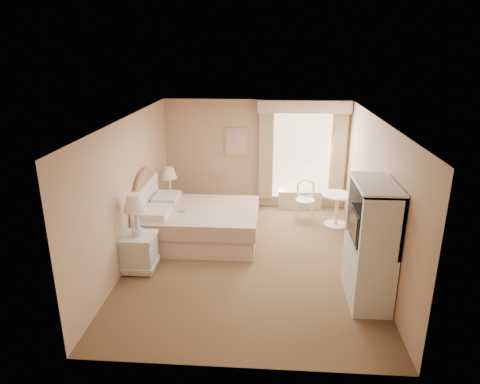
# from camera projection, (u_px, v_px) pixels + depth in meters

# --- Properties ---
(room) EXTENTS (4.21, 5.51, 2.51)m
(room) POSITION_uv_depth(u_px,v_px,m) (250.00, 193.00, 7.27)
(room) COLOR brown
(room) RESTS_ON ground
(window) EXTENTS (2.05, 0.22, 2.51)m
(window) POSITION_uv_depth(u_px,v_px,m) (302.00, 152.00, 9.67)
(window) COLOR white
(window) RESTS_ON room
(framed_art) EXTENTS (0.52, 0.04, 0.62)m
(framed_art) POSITION_uv_depth(u_px,v_px,m) (236.00, 142.00, 9.76)
(framed_art) COLOR tan
(framed_art) RESTS_ON room
(bed) EXTENTS (2.22, 1.75, 1.54)m
(bed) POSITION_uv_depth(u_px,v_px,m) (194.00, 223.00, 8.29)
(bed) COLOR tan
(bed) RESTS_ON room
(nightstand_near) EXTENTS (0.56, 0.56, 1.35)m
(nightstand_near) POSITION_uv_depth(u_px,v_px,m) (138.00, 243.00, 7.14)
(nightstand_near) COLOR white
(nightstand_near) RESTS_ON room
(nightstand_far) EXTENTS (0.47, 0.47, 1.13)m
(nightstand_far) POSITION_uv_depth(u_px,v_px,m) (170.00, 199.00, 9.40)
(nightstand_far) COLOR white
(nightstand_far) RESTS_ON room
(round_table) EXTENTS (0.66, 0.66, 0.70)m
(round_table) POSITION_uv_depth(u_px,v_px,m) (337.00, 205.00, 8.96)
(round_table) COLOR silver
(round_table) RESTS_ON room
(cafe_chair) EXTENTS (0.45, 0.45, 0.86)m
(cafe_chair) POSITION_uv_depth(u_px,v_px,m) (305.00, 197.00, 9.34)
(cafe_chair) COLOR silver
(cafe_chair) RESTS_ON room
(armoire) EXTENTS (0.55, 1.10, 1.84)m
(armoire) POSITION_uv_depth(u_px,v_px,m) (370.00, 253.00, 6.25)
(armoire) COLOR white
(armoire) RESTS_ON room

